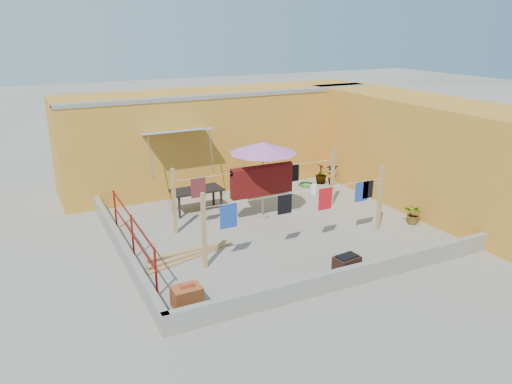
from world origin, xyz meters
The scene contains 21 objects.
ground centered at (0.00, 0.00, 0.00)m, with size 80.00×80.00×0.00m, color #9E998E.
wall_back centered at (0.50, 4.69, 1.61)m, with size 11.00×3.27×3.21m.
wall_right centered at (5.20, 0.00, 1.60)m, with size 2.40×9.00×3.20m, color #BF7A2A.
parapet_front centered at (0.00, -3.58, 0.22)m, with size 8.30×0.16×0.44m, color gray.
parapet_left centered at (-4.08, 0.00, 0.22)m, with size 0.16×7.30×0.44m, color gray.
red_railing centered at (-3.85, -0.20, 0.72)m, with size 0.05×4.20×1.10m.
clothesline_rig centered at (0.07, 0.54, 1.07)m, with size 5.09×2.35×1.80m.
patio_umbrella centered at (0.12, 0.81, 2.05)m, with size 2.43×2.43×2.29m.
outdoor_table centered at (-1.42, 2.10, 0.63)m, with size 1.51×0.78×0.70m.
brick_stack centered at (-3.42, -2.82, 0.22)m, with size 0.59×0.43×0.50m.
lumber_pile centered at (-2.67, -0.74, 0.07)m, with size 2.33×0.77×0.14m.
brazier centered at (0.14, -3.20, 0.24)m, with size 0.60×0.44×0.50m.
white_basin centered at (0.30, -3.03, 0.04)m, with size 0.44×0.44×0.08m.
water_jug_a centered at (3.70, 0.98, 0.14)m, with size 0.21×0.21×0.33m.
water_jug_b centered at (2.59, 1.94, 0.15)m, with size 0.22×0.22×0.35m.
green_hose centered at (2.85, 2.81, 0.04)m, with size 0.56×0.56×0.08m.
plant_back_a centered at (0.68, 3.20, 0.41)m, with size 0.73×0.63×0.81m, color #1B611E.
plant_back_b centered at (3.43, 2.79, 0.36)m, with size 0.40×0.40×0.72m, color #1B611E.
plant_right_a centered at (3.70, 2.53, 0.39)m, with size 0.41×0.28×0.78m, color #1B611E.
plant_right_b centered at (3.70, 0.80, 0.32)m, with size 0.36×0.29×0.65m, color #1B611E.
plant_right_c centered at (3.66, -1.53, 0.29)m, with size 0.53×0.46×0.59m, color #1B611E.
Camera 1 is at (-6.05, -11.17, 5.29)m, focal length 35.00 mm.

